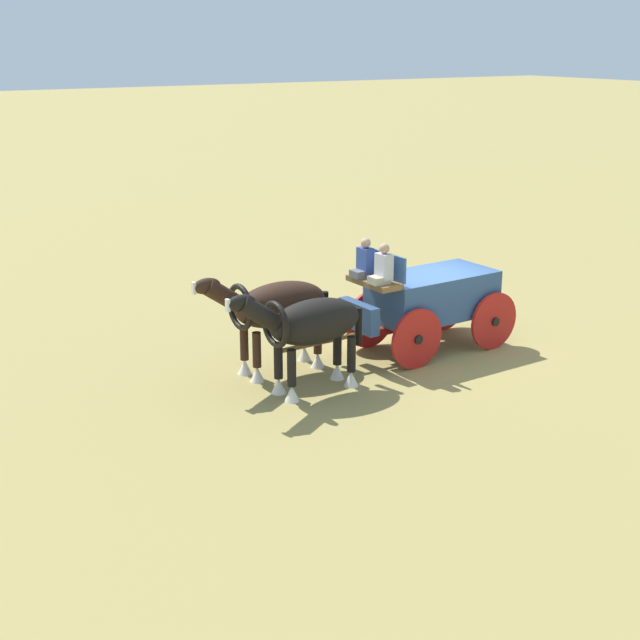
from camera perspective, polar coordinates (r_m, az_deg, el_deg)
ground_plane at (r=20.85m, az=7.01°, el=-1.75°), size 220.00×220.00×0.00m
show_wagon at (r=20.37m, az=6.78°, el=1.42°), size 5.84×1.95×2.72m
draft_horse_near at (r=17.75m, az=-0.70°, el=-0.36°), size 3.11×1.00×2.26m
draft_horse_off at (r=18.80m, az=-2.85°, el=0.76°), size 3.21×1.05×2.30m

